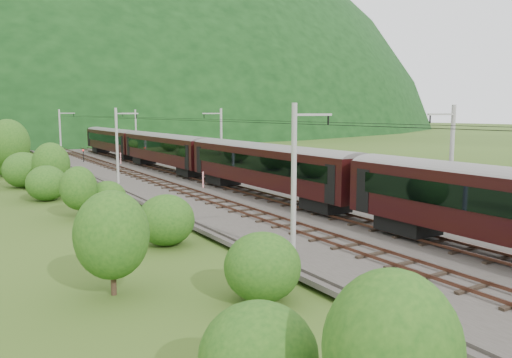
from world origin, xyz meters
TOP-DOWN VIEW (x-y plane):
  - ground at (0.00, 0.00)m, footprint 600.00×600.00m
  - railbed at (0.00, 10.00)m, footprint 14.00×220.00m
  - track_left at (-2.40, 10.00)m, footprint 2.40×220.00m
  - track_right at (2.40, 10.00)m, footprint 2.40×220.00m
  - catenary_left at (-6.12, 32.00)m, footprint 2.54×192.28m
  - catenary_right at (6.12, 32.00)m, footprint 2.54×192.28m
  - overhead_wires at (0.00, 10.00)m, footprint 4.83×198.00m
  - mountain_main at (0.00, 260.00)m, footprint 504.00×360.00m
  - train at (2.40, 15.66)m, footprint 3.19×177.38m
  - hazard_post_near at (-0.05, 52.16)m, footprint 0.17×0.17m
  - hazard_post_far at (0.22, 24.49)m, footprint 0.17×0.17m
  - signal at (-4.07, 58.00)m, footprint 0.21×0.21m
  - vegetation_left at (-14.53, 25.27)m, footprint 13.28×148.32m
  - vegetation_right at (11.58, 3.47)m, footprint 7.73×103.65m

SIDE VIEW (x-z plane):
  - ground at x=0.00m, z-range 0.00..0.00m
  - mountain_main at x=0.00m, z-range -122.00..122.00m
  - railbed at x=0.00m, z-range 0.00..0.30m
  - track_left at x=-2.40m, z-range 0.24..0.51m
  - track_right at x=2.40m, z-range 0.24..0.51m
  - hazard_post_far at x=0.22m, z-range 0.30..1.90m
  - hazard_post_near at x=-0.05m, z-range 0.30..1.92m
  - vegetation_right at x=11.58m, z-range -0.20..2.82m
  - signal at x=-4.07m, z-range 0.46..2.34m
  - vegetation_left at x=-14.53m, z-range -0.98..6.07m
  - train at x=2.40m, z-range 0.97..6.53m
  - catenary_left at x=-6.12m, z-range 0.50..8.50m
  - catenary_right at x=6.12m, z-range 0.50..8.50m
  - overhead_wires at x=0.00m, z-range 7.08..7.12m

